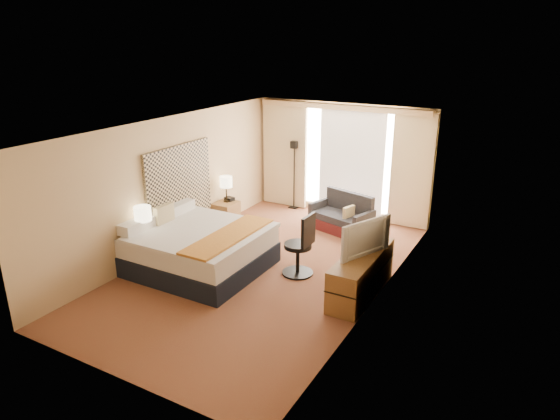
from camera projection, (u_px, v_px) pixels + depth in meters
The scene contains 21 objects.
floor at pixel (265, 269), 9.06m from camera, with size 4.20×7.00×0.02m, color maroon.
ceiling at pixel (263, 126), 8.19m from camera, with size 4.20×7.00×0.02m, color silver.
wall_back at pixel (342, 160), 11.50m from camera, with size 4.20×0.02×2.60m, color tan.
wall_front at pixel (108, 285), 5.75m from camera, with size 4.20×0.02×2.60m, color tan.
wall_left at pixel (171, 185), 9.60m from camera, with size 0.02×7.00×2.60m, color tan.
wall_right at pixel (381, 222), 7.66m from camera, with size 0.02×7.00×2.60m, color tan.
headboard at pixel (179, 183), 9.75m from camera, with size 0.06×1.85×1.50m, color black.
nightstand_left at pixel (146, 255), 8.97m from camera, with size 0.45×0.52×0.55m, color olive.
nightstand_right at pixel (226, 214), 11.02m from camera, with size 0.45×0.52×0.55m, color olive.
media_dresser at pixel (361, 274), 8.09m from camera, with size 0.50×1.80×0.70m, color olive.
window at pixel (352, 160), 11.36m from camera, with size 2.30×0.02×2.30m, color white.
curtains at pixel (340, 156), 11.38m from camera, with size 4.12×0.19×2.56m.
bed at pixel (199, 248), 8.97m from camera, with size 2.23×2.04×1.08m.
loveseat at pixel (342, 218), 10.80m from camera, with size 1.45×1.03×0.82m.
floor_lamp at pixel (294, 161), 11.91m from camera, with size 0.21×0.21×1.66m.
desk_chair at pixel (301, 248), 8.69m from camera, with size 0.55×0.55×1.14m.
lamp_left at pixel (143, 214), 8.77m from camera, with size 0.30×0.30×0.63m.
lamp_right at pixel (226, 182), 10.83m from camera, with size 0.27×0.27×0.57m.
tissue_box at pixel (146, 241), 8.74m from camera, with size 0.13×0.13×0.12m, color #7F98C4.
telephone at pixel (229, 199), 11.05m from camera, with size 0.20×0.15×0.08m, color black.
television at pixel (361, 236), 7.93m from camera, with size 1.03×0.14×0.59m, color black.
Camera 1 is at (4.25, -7.01, 4.02)m, focal length 32.00 mm.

